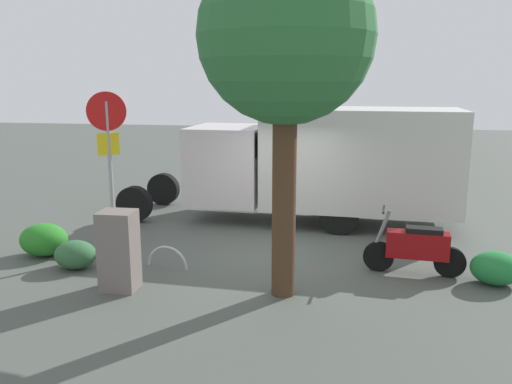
{
  "coord_description": "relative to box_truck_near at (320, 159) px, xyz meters",
  "views": [
    {
      "loc": [
        -1.46,
        9.89,
        3.46
      ],
      "look_at": [
        0.34,
        -0.22,
        1.26
      ],
      "focal_mm": 36.31,
      "sensor_mm": 36.0,
      "label": 1
    }
  ],
  "objects": [
    {
      "name": "ground_plane",
      "position": [
        0.81,
        2.75,
        -1.58
      ],
      "size": [
        60.0,
        60.0,
        0.0
      ],
      "primitive_type": "plane",
      "color": "#4B504A"
    },
    {
      "name": "box_truck_near",
      "position": [
        0.0,
        0.0,
        0.0
      ],
      "size": [
        8.3,
        2.48,
        2.83
      ],
      "rotation": [
        0.0,
        0.0,
        -0.04
      ],
      "color": "black",
      "rests_on": "ground"
    },
    {
      "name": "motorcycle",
      "position": [
        -1.95,
        3.3,
        -1.06
      ],
      "size": [
        1.81,
        0.55,
        1.2
      ],
      "rotation": [
        0.0,
        0.0,
        -0.08
      ],
      "color": "black",
      "rests_on": "ground"
    },
    {
      "name": "stop_sign",
      "position": [
        3.98,
        3.15,
        0.6
      ],
      "size": [
        0.71,
        0.33,
        3.27
      ],
      "color": "#9E9EA3",
      "rests_on": "ground"
    },
    {
      "name": "street_tree",
      "position": [
        0.32,
        4.63,
        2.49
      ],
      "size": [
        2.69,
        2.69,
        5.48
      ],
      "color": "#47301E",
      "rests_on": "ground"
    },
    {
      "name": "utility_cabinet",
      "position": [
        3.06,
        4.89,
        -0.91
      ],
      "size": [
        0.6,
        0.53,
        1.36
      ],
      "primitive_type": "cube",
      "rotation": [
        0.0,
        0.0,
        0.03
      ],
      "color": "slate",
      "rests_on": "ground"
    },
    {
      "name": "bike_rack_hoop",
      "position": [
        2.63,
        3.77,
        -1.58
      ],
      "size": [
        0.85,
        0.17,
        0.85
      ],
      "primitive_type": "torus",
      "rotation": [
        1.57,
        0.0,
        -0.15
      ],
      "color": "#B7B7BC",
      "rests_on": "ground"
    },
    {
      "name": "shrub_near_sign",
      "position": [
        -3.26,
        3.57,
        -1.29
      ],
      "size": [
        0.86,
        0.7,
        0.58
      ],
      "primitive_type": "ellipsoid",
      "color": "#217737",
      "rests_on": "ground"
    },
    {
      "name": "shrub_mid_verge",
      "position": [
        5.31,
        3.55,
        -1.25
      ],
      "size": [
        0.97,
        0.79,
        0.66
      ],
      "primitive_type": "ellipsoid",
      "color": "#287D24",
      "rests_on": "ground"
    },
    {
      "name": "shrub_by_tree",
      "position": [
        4.31,
        4.12,
        -1.31
      ],
      "size": [
        0.79,
        0.65,
        0.54
      ],
      "primitive_type": "ellipsoid",
      "color": "#316038",
      "rests_on": "ground"
    }
  ]
}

